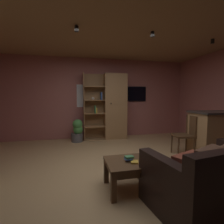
{
  "coord_description": "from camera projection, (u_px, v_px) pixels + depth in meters",
  "views": [
    {
      "loc": [
        -0.72,
        -2.8,
        1.36
      ],
      "look_at": [
        0.0,
        0.4,
        1.05
      ],
      "focal_mm": 26.92,
      "sensor_mm": 36.0,
      "label": 1
    }
  ],
  "objects": [
    {
      "name": "wall_mounted_tv",
      "position": [
        134.0,
        94.0,
        5.73
      ],
      "size": [
        0.88,
        0.06,
        0.49
      ],
      "color": "black"
    },
    {
      "name": "table_book_0",
      "position": [
        135.0,
        162.0,
        2.37
      ],
      "size": [
        0.13,
        0.13,
        0.02
      ],
      "primitive_type": "cube",
      "rotation": [
        0.0,
        0.0,
        -0.27
      ],
      "color": "gold",
      "rests_on": "coffee_table"
    },
    {
      "name": "track_light_spot_3",
      "position": [
        212.0,
        41.0,
        3.51
      ],
      "size": [
        0.07,
        0.07,
        0.09
      ],
      "primitive_type": "cylinder",
      "color": "black"
    },
    {
      "name": "ceiling",
      "position": [
        117.0,
        22.0,
        2.76
      ],
      "size": [
        6.14,
        5.38,
        0.02
      ],
      "primitive_type": "cube",
      "color": "#8E6B47"
    },
    {
      "name": "kitchen_bar_counter",
      "position": [
        224.0,
        133.0,
        3.84
      ],
      "size": [
        1.54,
        0.65,
        1.03
      ],
      "color": "#997047",
      "rests_on": "ground"
    },
    {
      "name": "potted_floor_plant",
      "position": [
        78.0,
        131.0,
        5.0
      ],
      "size": [
        0.35,
        0.34,
        0.68
      ],
      "color": "#4C4C51",
      "rests_on": "ground"
    },
    {
      "name": "table_book_1",
      "position": [
        128.0,
        159.0,
        2.42
      ],
      "size": [
        0.11,
        0.1,
        0.02
      ],
      "primitive_type": "cube",
      "rotation": [
        0.0,
        0.0,
        0.05
      ],
      "color": "#2D4C8C",
      "rests_on": "coffee_table"
    },
    {
      "name": "wall_back",
      "position": [
        96.0,
        98.0,
        5.52
      ],
      "size": [
        6.26,
        0.06,
        2.57
      ],
      "primitive_type": "cube",
      "color": "#9E5B56",
      "rests_on": "ground"
    },
    {
      "name": "bookshelf_cabinet",
      "position": [
        112.0,
        107.0,
        5.39
      ],
      "size": [
        1.36,
        0.41,
        2.07
      ],
      "color": "#997047",
      "rests_on": "ground"
    },
    {
      "name": "floor",
      "position": [
        117.0,
        173.0,
        3.0
      ],
      "size": [
        6.14,
        5.38,
        0.02
      ],
      "primitive_type": "cube",
      "color": "tan",
      "rests_on": "ground"
    },
    {
      "name": "table_book_2",
      "position": [
        129.0,
        157.0,
        2.43
      ],
      "size": [
        0.13,
        0.1,
        0.03
      ],
      "primitive_type": "cube",
      "rotation": [
        0.0,
        0.0,
        0.09
      ],
      "color": "#387247",
      "rests_on": "coffee_table"
    },
    {
      "name": "dining_chair",
      "position": [
        186.0,
        133.0,
        3.85
      ],
      "size": [
        0.48,
        0.48,
        0.92
      ],
      "color": "#4C331E",
      "rests_on": "ground"
    },
    {
      "name": "track_light_spot_1",
      "position": [
        77.0,
        29.0,
        2.86
      ],
      "size": [
        0.07,
        0.07,
        0.09
      ],
      "primitive_type": "cylinder",
      "color": "black"
    },
    {
      "name": "coffee_table",
      "position": [
        128.0,
        167.0,
        2.44
      ],
      "size": [
        0.64,
        0.59,
        0.42
      ],
      "color": "#4C331E",
      "rests_on": "ground"
    },
    {
      "name": "track_light_spot_2",
      "position": [
        153.0,
        34.0,
        3.11
      ],
      "size": [
        0.07,
        0.07,
        0.09
      ],
      "primitive_type": "cylinder",
      "color": "black"
    },
    {
      "name": "leather_couch",
      "position": [
        214.0,
        182.0,
        2.06
      ],
      "size": [
        1.7,
        1.11,
        0.84
      ],
      "color": "black",
      "rests_on": "ground"
    },
    {
      "name": "window_pane_back",
      "position": [
        88.0,
        96.0,
        5.42
      ],
      "size": [
        0.71,
        0.01,
        0.72
      ],
      "primitive_type": "cube",
      "color": "white"
    }
  ]
}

